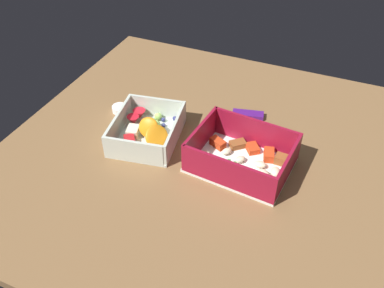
# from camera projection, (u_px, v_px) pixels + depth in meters

# --- Properties ---
(table_surface) EXTENTS (0.80, 0.80, 0.02)m
(table_surface) POSITION_uv_depth(u_px,v_px,m) (201.00, 153.00, 0.86)
(table_surface) COLOR brown
(table_surface) RESTS_ON ground
(pasta_container) EXTENTS (0.20, 0.16, 0.07)m
(pasta_container) POSITION_uv_depth(u_px,v_px,m) (242.00, 158.00, 0.80)
(pasta_container) COLOR white
(pasta_container) RESTS_ON table_surface
(fruit_bowl) EXTENTS (0.15, 0.18, 0.05)m
(fruit_bowl) POSITION_uv_depth(u_px,v_px,m) (147.00, 130.00, 0.87)
(fruit_bowl) COLOR silver
(fruit_bowl) RESTS_ON table_surface
(candy_bar) EXTENTS (0.07, 0.04, 0.01)m
(candy_bar) POSITION_uv_depth(u_px,v_px,m) (248.00, 115.00, 0.93)
(candy_bar) COLOR #51197A
(candy_bar) RESTS_ON table_surface
(paper_cup_liner) EXTENTS (0.03, 0.03, 0.01)m
(paper_cup_liner) POSITION_uv_depth(u_px,v_px,m) (120.00, 109.00, 0.95)
(paper_cup_liner) COLOR white
(paper_cup_liner) RESTS_ON table_surface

